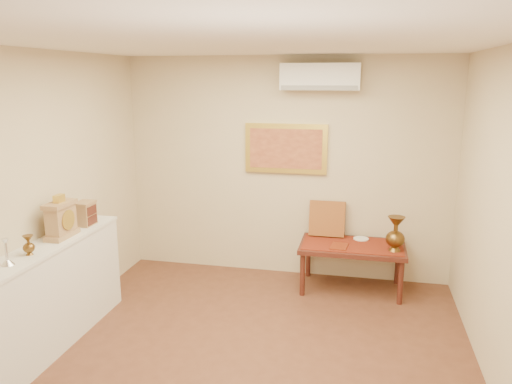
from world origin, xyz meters
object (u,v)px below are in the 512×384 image
(mantel_clock, at_px, (61,219))
(brass_urn_tall, at_px, (396,230))
(display_ledge, at_px, (49,296))
(low_table, at_px, (352,250))
(wooden_chest, at_px, (85,213))

(mantel_clock, bearing_deg, brass_urn_tall, 25.86)
(display_ledge, bearing_deg, low_table, 35.10)
(low_table, bearing_deg, mantel_clock, -148.35)
(wooden_chest, bearing_deg, display_ledge, -92.70)
(mantel_clock, xyz_separation_m, wooden_chest, (0.00, 0.40, -0.05))
(brass_urn_tall, bearing_deg, wooden_chest, -160.43)
(display_ledge, bearing_deg, wooden_chest, 87.30)
(display_ledge, bearing_deg, mantel_clock, 83.85)
(wooden_chest, height_order, low_table, wooden_chest)
(display_ledge, bearing_deg, brass_urn_tall, 29.23)
(display_ledge, xyz_separation_m, low_table, (2.67, 1.88, -0.01))
(display_ledge, xyz_separation_m, wooden_chest, (0.03, 0.65, 0.61))
(brass_urn_tall, height_order, low_table, brass_urn_tall)
(brass_urn_tall, height_order, display_ledge, brass_urn_tall)
(brass_urn_tall, relative_size, wooden_chest, 1.95)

